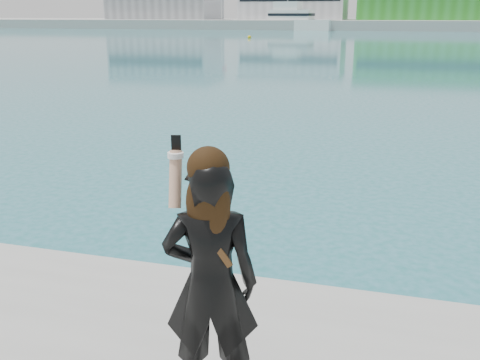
% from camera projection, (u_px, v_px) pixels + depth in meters
% --- Properties ---
extents(far_quay, '(320.00, 40.00, 2.00)m').
position_uv_depth(far_quay, '(389.00, 24.00, 123.95)').
color(far_quay, '#9E9E99').
rests_on(far_quay, ground).
extents(motor_yacht, '(16.68, 7.44, 7.53)m').
position_uv_depth(motor_yacht, '(293.00, 20.00, 112.43)').
color(motor_yacht, white).
rests_on(motor_yacht, ground).
extents(buoy_far, '(0.50, 0.50, 0.50)m').
position_uv_depth(buoy_far, '(249.00, 38.00, 75.55)').
color(buoy_far, yellow).
rests_on(buoy_far, ground).
extents(woman, '(0.69, 0.54, 1.79)m').
position_uv_depth(woman, '(210.00, 277.00, 3.42)').
color(woman, black).
rests_on(woman, near_quay).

